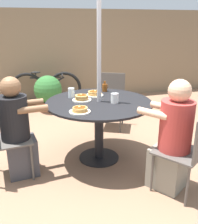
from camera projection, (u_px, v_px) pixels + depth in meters
name	position (u px, v px, depth m)	size (l,w,h in m)	color
ground_plane	(99.00, 158.00, 3.37)	(12.00, 12.00, 0.00)	#8C664C
back_fence	(61.00, 56.00, 5.57)	(10.00, 0.06, 1.91)	#7A664C
patio_table	(99.00, 112.00, 3.16)	(1.27, 1.27, 0.76)	black
umbrella_pole	(99.00, 79.00, 3.03)	(0.05, 0.05, 2.05)	#ADADB2
patio_chair_north	(111.00, 97.00, 4.25)	(0.58, 0.58, 0.87)	#514C47
patio_chair_east	(2.00, 136.00, 2.79)	(0.47, 0.47, 0.87)	#514C47
diner_east	(18.00, 131.00, 2.84)	(0.51, 0.35, 1.13)	#3D3D42
patio_chair_south	(188.00, 149.00, 2.51)	(0.60, 0.60, 0.87)	#514C47
diner_south	(172.00, 140.00, 2.60)	(0.52, 0.57, 1.16)	gray
pancake_plate_a	(80.00, 110.00, 2.73)	(0.23, 0.23, 0.07)	silver
pancake_plate_b	(82.00, 98.00, 3.13)	(0.23, 0.23, 0.08)	silver
pancake_plate_c	(95.00, 94.00, 3.34)	(0.23, 0.23, 0.07)	silver
syrup_bottle	(105.00, 87.00, 3.55)	(0.09, 0.07, 0.14)	brown
coffee_cup	(115.00, 98.00, 3.04)	(0.09, 0.09, 0.12)	white
drinking_glass_a	(71.00, 93.00, 3.26)	(0.08, 0.08, 0.12)	silver
bicycle	(46.00, 89.00, 5.37)	(1.44, 0.44, 0.71)	black
potted_shrub	(48.00, 92.00, 5.04)	(0.54, 0.54, 0.69)	brown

